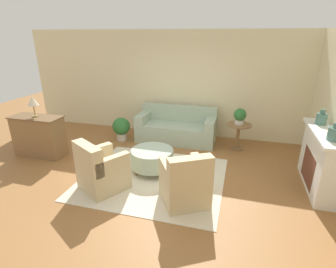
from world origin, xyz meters
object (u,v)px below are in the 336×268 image
Objects in this scene: vase_mantel_near at (321,118)px; dresser at (39,136)px; ottoman_table at (152,158)px; armchair_left at (101,171)px; potted_plant_floor at (121,127)px; couch at (177,129)px; armchair_right at (185,183)px; vase_mantel_far at (335,134)px; potted_plant_on_side_table at (240,116)px; side_table at (238,132)px; table_lamp at (33,102)px.

dresser is at bearing -174.03° from vase_mantel_near.
armchair_left is at bearing -127.61° from ottoman_table.
potted_plant_floor is (1.42, 1.37, -0.13)m from dresser.
couch is 2.79m from armchair_right.
vase_mantel_far is 4.81m from potted_plant_floor.
vase_mantel_near is 4.60m from potted_plant_floor.
armchair_right is 0.84× the size of dresser.
potted_plant_on_side_table reaches higher than couch.
vase_mantel_far is (3.03, -1.95, 0.88)m from couch.
ottoman_table is at bearing -1.08° from dresser.
vase_mantel_near is at bearing -20.36° from couch.
armchair_left reaches higher than ottoman_table.
dresser is at bearing -148.50° from couch.
side_table is at bearing 47.36° from armchair_left.
potted_plant_on_side_table reaches higher than ottoman_table.
potted_plant_on_side_table is at bearing 19.81° from table_lamp.
side_table is 1.69× the size of potted_plant_on_side_table.
vase_mantel_near is (1.45, -0.98, 0.77)m from side_table.
ottoman_table is 3.03× the size of vase_mantel_near.
ottoman_table is 1.97m from potted_plant_floor.
armchair_left is at bearing -132.64° from potted_plant_on_side_table.
couch is at bearing 106.96° from armchair_right.
armchair_right reaches higher than couch.
ottoman_table is 2.78m from dresser.
potted_plant_on_side_table is (0.77, 2.52, 0.48)m from armchair_right.
potted_plant_on_side_table reaches higher than potted_plant_floor.
dresser is (-2.77, 0.05, 0.18)m from ottoman_table.
table_lamp reaches higher than potted_plant_floor.
potted_plant_on_side_table is (-1.45, 1.80, -0.36)m from vase_mantel_far.
ottoman_table is 3.02× the size of vase_mantel_far.
couch is 3.30× the size of potted_plant_floor.
vase_mantel_far is at bearing -2.86° from ottoman_table.
vase_mantel_near is 0.99× the size of vase_mantel_far.
side_table is 1.91m from vase_mantel_near.
vase_mantel_near reaches higher than potted_plant_on_side_table.
vase_mantel_far is (3.78, 0.72, 0.84)m from armchair_left.
table_lamp is at bearing 178.92° from ottoman_table.
armchair_left is at bearing -73.48° from potted_plant_floor.
vase_mantel_near reaches higher than side_table.
table_lamp reaches higher than armchair_right.
vase_mantel_near is (2.22, 1.54, 0.84)m from armchair_right.
vase_mantel_far reaches higher than potted_plant_on_side_table.
couch is 2.06× the size of armchair_left.
side_table is 2.29× the size of vase_mantel_near.
vase_mantel_near is at bearing 90.00° from vase_mantel_far.
couch is at bearing 14.63° from potted_plant_floor.
potted_plant_floor is (-3.01, -0.22, -0.10)m from side_table.
vase_mantel_far reaches higher than dresser.
armchair_left is 1.15× the size of ottoman_table.
vase_mantel_far is at bearing 10.83° from armchair_left.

